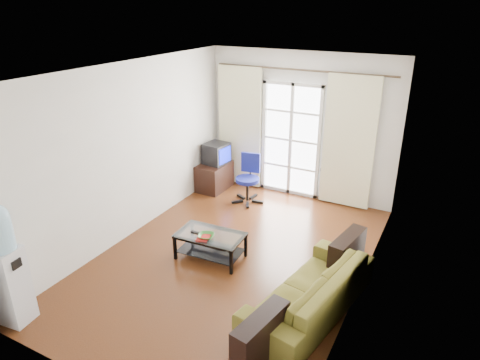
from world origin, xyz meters
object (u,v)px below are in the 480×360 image
tv_stand (214,176)px  sofa (310,290)px  crt_tv (216,153)px  water_cooler (6,263)px  coffee_table (210,243)px  task_chair (248,188)px

tv_stand → sofa: bearing=-41.0°
sofa → crt_tv: (-2.89, 2.68, 0.44)m
sofa → water_cooler: (-2.97, -1.75, 0.50)m
sofa → coffee_table: bearing=-94.5°
sofa → coffee_table: 1.72m
crt_tv → water_cooler: 4.43m
coffee_table → crt_tv: (-1.23, 2.24, 0.48)m
sofa → crt_tv: bearing=-122.4°
task_chair → water_cooler: 4.30m
tv_stand → task_chair: 0.88m
tv_stand → task_chair: task_chair is taller
crt_tv → water_cooler: size_ratio=0.33×
sofa → coffee_table: size_ratio=2.12×
tv_stand → water_cooler: 4.40m
tv_stand → water_cooler: water_cooler is taller
sofa → water_cooler: bearing=-49.0°
sofa → tv_stand: size_ratio=2.91×
coffee_table → water_cooler: water_cooler is taller
sofa → tv_stand: 3.90m
tv_stand → crt_tv: size_ratio=1.48×
coffee_table → water_cooler: 2.61m
sofa → tv_stand: bearing=-121.7°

